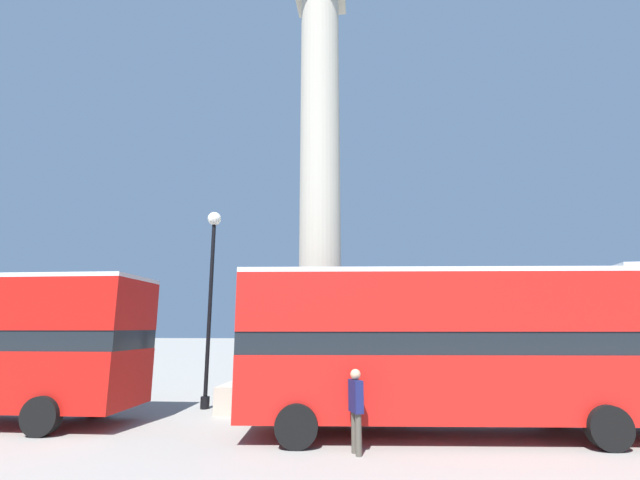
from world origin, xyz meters
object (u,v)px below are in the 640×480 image
at_px(bus_a, 434,343).
at_px(pedestrian_near_lamp, 356,405).
at_px(equestrian_statue, 625,359).
at_px(street_lamp, 211,282).
at_px(monument_column, 320,252).

distance_m(bus_a, pedestrian_near_lamp, 3.04).
bearing_deg(equestrian_statue, bus_a, -110.72).
distance_m(street_lamp, pedestrian_near_lamp, 7.95).
height_order(monument_column, street_lamp, monument_column).
height_order(monument_column, bus_a, monument_column).
height_order(bus_a, street_lamp, street_lamp).
distance_m(monument_column, street_lamp, 4.41).
height_order(bus_a, pedestrian_near_lamp, bus_a).
xyz_separation_m(street_lamp, pedestrian_near_lamp, (5.34, -4.87, -3.31)).
bearing_deg(bus_a, street_lamp, 152.69).
bearing_deg(pedestrian_near_lamp, street_lamp, -154.99).
bearing_deg(monument_column, street_lamp, -154.67).
bearing_deg(bus_a, pedestrian_near_lamp, -142.91).
xyz_separation_m(monument_column, pedestrian_near_lamp, (1.54, -6.67, -4.67)).
relative_size(monument_column, equestrian_statue, 3.67).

